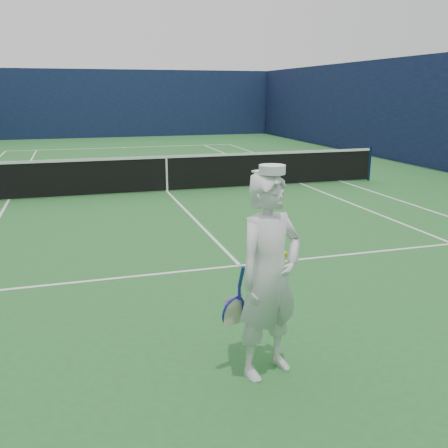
# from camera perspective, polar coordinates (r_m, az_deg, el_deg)

# --- Properties ---
(ground) EXTENTS (80.00, 80.00, 0.00)m
(ground) POSITION_cam_1_polar(r_m,az_deg,el_deg) (14.03, -6.50, 3.69)
(ground) COLOR #25632A
(ground) RESTS_ON ground
(court_markings) EXTENTS (11.03, 23.83, 0.01)m
(court_markings) POSITION_cam_1_polar(r_m,az_deg,el_deg) (14.02, -6.50, 3.71)
(court_markings) COLOR white
(court_markings) RESTS_ON ground
(windscreen_fence) EXTENTS (20.12, 36.12, 4.00)m
(windscreen_fence) POSITION_cam_1_polar(r_m,az_deg,el_deg) (13.78, -6.75, 11.87)
(windscreen_fence) COLOR #0F1939
(windscreen_fence) RESTS_ON ground
(tennis_net) EXTENTS (12.88, 0.09, 1.07)m
(tennis_net) POSITION_cam_1_polar(r_m,az_deg,el_deg) (13.93, -6.57, 5.93)
(tennis_net) COLOR #141E4C
(tennis_net) RESTS_ON ground
(tennis_player) EXTENTS (0.91, 0.71, 2.07)m
(tennis_player) POSITION_cam_1_polar(r_m,az_deg,el_deg) (4.76, 5.21, -5.96)
(tennis_player) COLOR white
(tennis_player) RESTS_ON ground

